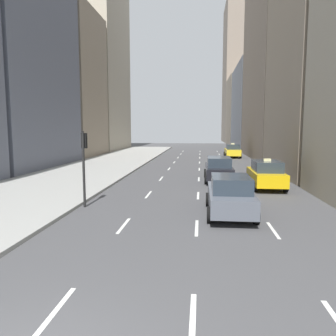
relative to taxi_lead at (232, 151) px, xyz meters
The scene contains 9 objects.
sidewalk_left 18.24m from the taxi_lead, 139.23° to the right, with size 8.00×66.00×0.15m, color #9E9E99.
lane_markings 16.47m from the taxi_lead, 104.80° to the right, with size 5.72×56.00×0.01m.
building_row_left 25.23m from the taxi_lead, 161.93° to the right, with size 6.00×58.56×34.12m.
building_row_right 19.44m from the taxi_lead, 69.10° to the left, with size 6.00×98.06×37.68m.
taxi_lead is the anchor object (origin of this frame).
taxi_second 22.10m from the taxi_lead, 90.00° to the right, with size 2.02×4.40×1.87m.
sedan_black_near 28.98m from the taxi_lead, 95.54° to the right, with size 2.02×4.53×1.72m.
sedan_silver_behind 19.78m from the taxi_lead, 98.14° to the right, with size 2.02×4.95×1.73m.
traffic_light_pole 29.64m from the taxi_lead, 108.82° to the right, with size 0.24×0.42×3.60m.
Camera 1 is at (2.72, -3.99, 3.71)m, focal length 35.00 mm.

